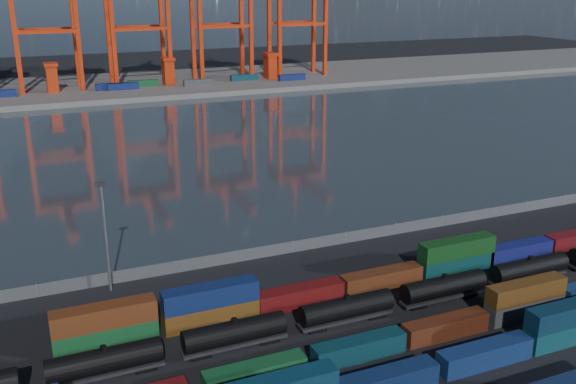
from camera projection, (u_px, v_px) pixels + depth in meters
name	position (u px, v px, depth m)	size (l,w,h in m)	color
ground	(380.00, 333.00, 82.43)	(700.00, 700.00, 0.00)	black
harbor_water	(179.00, 147.00, 173.89)	(700.00, 700.00, 0.00)	#29343B
far_quay	(116.00, 87.00, 265.05)	(700.00, 70.00, 2.00)	#514F4C
container_row_south	(486.00, 348.00, 75.07)	(140.25, 2.50, 5.33)	#414446
container_row_mid	(312.00, 357.00, 74.18)	(141.32, 2.41, 5.14)	#494A4F
container_row_north	(313.00, 289.00, 89.74)	(142.97, 2.58, 5.51)	#101050
tanker_string	(346.00, 309.00, 84.26)	(137.37, 2.87, 4.11)	black
waterfront_fence	(293.00, 247.00, 106.50)	(160.12, 0.12, 2.20)	#595B5E
yard_light_mast	(105.00, 231.00, 90.86)	(1.60, 0.40, 16.60)	slate
quay_containers	(92.00, 88.00, 247.52)	(172.58, 10.99, 2.60)	navy
straddle_carriers	(112.00, 74.00, 253.24)	(140.00, 7.00, 11.10)	red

